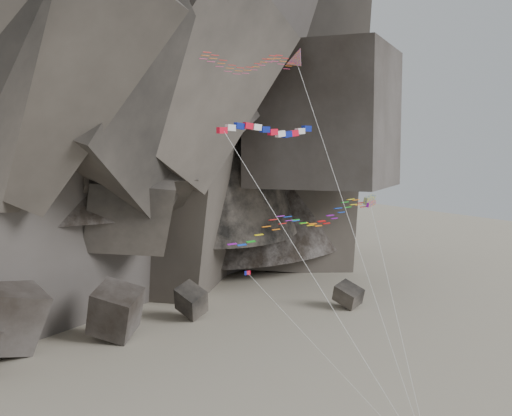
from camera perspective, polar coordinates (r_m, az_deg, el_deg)
delta_kite at (r=45.09m, az=-0.73°, el=12.85°), size 13.18×10.82×30.10m
banner_kite at (r=45.56m, az=1.13°, el=6.67°), size 11.56×10.05×24.62m
parafoil_kite at (r=48.53m, az=3.92°, el=-1.07°), size 15.39×10.23×18.74m
pennant_kite at (r=47.77m, az=3.24°, el=-10.02°), size 8.44×11.12×13.71m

